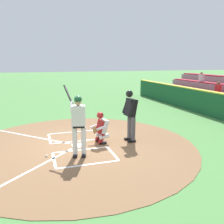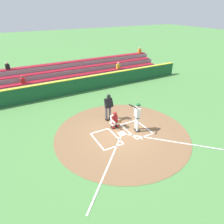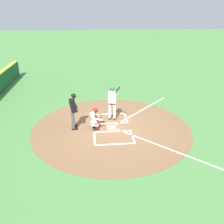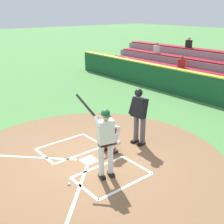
% 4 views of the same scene
% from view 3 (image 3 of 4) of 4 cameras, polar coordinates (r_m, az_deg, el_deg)
% --- Properties ---
extents(ground_plane, '(120.00, 120.00, 0.00)m').
position_cam_3_polar(ground_plane, '(12.05, -0.11, -3.76)').
color(ground_plane, '#4C8442').
extents(dirt_circle, '(8.00, 8.00, 0.01)m').
position_cam_3_polar(dirt_circle, '(12.05, -0.11, -3.74)').
color(dirt_circle, brown).
rests_on(dirt_circle, ground).
extents(home_plate_and_chalk, '(7.93, 4.91, 0.01)m').
position_cam_3_polar(home_plate_and_chalk, '(12.15, 4.03, -3.50)').
color(home_plate_and_chalk, white).
rests_on(home_plate_and_chalk, dirt_circle).
extents(batter, '(1.05, 0.54, 2.13)m').
position_cam_3_polar(batter, '(12.47, 0.10, 2.75)').
color(batter, white).
rests_on(batter, ground).
extents(catcher, '(0.63, 0.61, 1.13)m').
position_cam_3_polar(catcher, '(11.73, -4.07, -1.44)').
color(catcher, black).
rests_on(catcher, ground).
extents(plate_umpire, '(0.60, 0.45, 1.86)m').
position_cam_3_polar(plate_umpire, '(11.66, -9.37, 0.77)').
color(plate_umpire, '#4C4C51').
rests_on(plate_umpire, ground).
extents(baseball, '(0.07, 0.07, 0.07)m').
position_cam_3_polar(baseball, '(12.79, 4.48, -1.94)').
color(baseball, white).
rests_on(baseball, ground).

